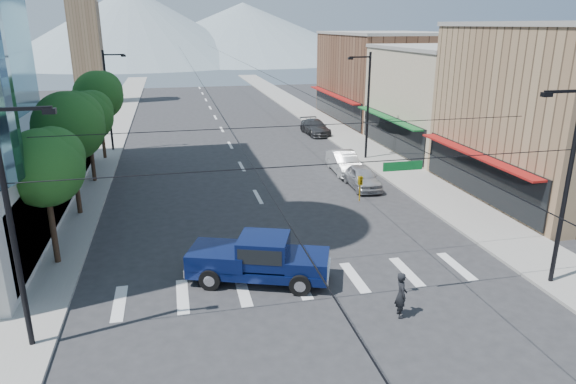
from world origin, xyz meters
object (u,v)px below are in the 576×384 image
at_px(pedestrian, 401,295).
at_px(parked_car_near, 362,177).
at_px(parked_car_mid, 344,162).
at_px(parked_car_far, 315,127).
at_px(pickup_truck, 258,258).

bearing_deg(pedestrian, parked_car_near, -6.43).
bearing_deg(parked_car_mid, parked_car_far, 85.63).
bearing_deg(pedestrian, parked_car_far, -1.18).
height_order(pickup_truck, parked_car_mid, pickup_truck).
bearing_deg(parked_car_near, parked_car_far, 86.31).
bearing_deg(parked_car_near, pedestrian, -103.71).
distance_m(pickup_truck, parked_car_near, 15.50).
xyz_separation_m(pedestrian, parked_car_far, (6.36, 35.11, -0.18)).
bearing_deg(parked_car_near, parked_car_mid, 91.81).
distance_m(pickup_truck, parked_car_far, 32.92).
bearing_deg(pickup_truck, parked_car_near, 71.91).
bearing_deg(parked_car_far, pedestrian, -103.33).
bearing_deg(parked_car_mid, parked_car_near, -87.41).
relative_size(pickup_truck, parked_car_mid, 1.33).
xyz_separation_m(pickup_truck, pedestrian, (5.00, -4.21, -0.17)).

